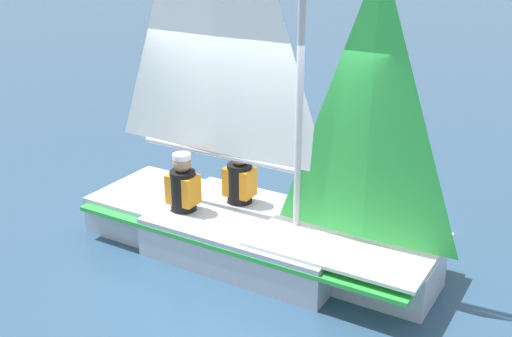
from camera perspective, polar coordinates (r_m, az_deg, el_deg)
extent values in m
plane|color=#2D4C6B|center=(7.62, 0.00, -7.49)|extent=(260.00, 260.00, 0.00)
cube|color=#B2BCCC|center=(7.51, 0.00, -5.93)|extent=(2.73, 2.45, 0.47)
cube|color=#B2BCCC|center=(6.92, 11.83, -8.99)|extent=(1.24, 1.19, 0.47)
cube|color=#B2BCCC|center=(8.37, -9.65, -3.21)|extent=(1.47, 1.57, 0.47)
cube|color=green|center=(7.44, 0.00, -4.91)|extent=(4.28, 3.39, 0.05)
cube|color=silver|center=(6.94, 8.24, -6.25)|extent=(2.31, 2.14, 0.04)
cylinder|color=#B7B7BC|center=(6.47, 4.10, 13.79)|extent=(0.08, 0.08, 4.73)
cylinder|color=#B7B7BC|center=(7.39, -3.44, 1.28)|extent=(1.82, 1.13, 0.07)
pyramid|color=green|center=(6.33, 10.27, 5.57)|extent=(1.23, 0.77, 2.85)
cube|color=black|center=(8.73, -12.35, -2.84)|extent=(0.08, 0.07, 0.33)
cube|color=black|center=(7.89, -1.43, -4.53)|extent=(0.36, 0.35, 0.45)
cylinder|color=black|center=(7.69, -1.47, -1.35)|extent=(0.41, 0.41, 0.50)
cube|color=orange|center=(7.68, -1.47, -1.18)|extent=(0.43, 0.40, 0.35)
sphere|color=#A87A56|center=(7.56, -1.49, 1.08)|extent=(0.22, 0.22, 0.22)
cylinder|color=red|center=(7.53, -1.50, 1.67)|extent=(0.29, 0.29, 0.06)
cube|color=black|center=(7.74, -6.35, -5.22)|extent=(0.36, 0.35, 0.45)
cylinder|color=black|center=(7.54, -6.50, -2.00)|extent=(0.41, 0.41, 0.50)
cube|color=orange|center=(7.53, -6.50, -1.82)|extent=(0.43, 0.40, 0.35)
sphere|color=#A87A56|center=(7.40, -6.61, 0.48)|extent=(0.22, 0.22, 0.22)
cylinder|color=white|center=(7.37, -6.64, 1.08)|extent=(0.29, 0.29, 0.06)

